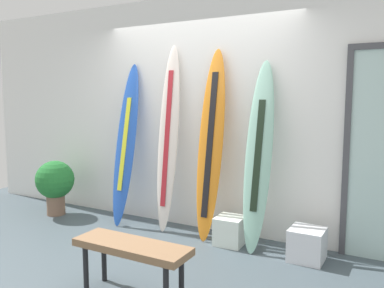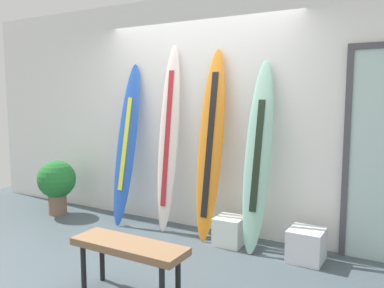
{
  "view_description": "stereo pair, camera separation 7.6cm",
  "coord_description": "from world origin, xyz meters",
  "px_view_note": "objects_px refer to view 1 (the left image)",
  "views": [
    {
      "loc": [
        2.24,
        -3.0,
        1.61
      ],
      "look_at": [
        0.06,
        0.95,
        1.07
      ],
      "focal_mm": 37.01,
      "sensor_mm": 36.0,
      "label": 1
    },
    {
      "loc": [
        2.3,
        -2.96,
        1.61
      ],
      "look_at": [
        0.06,
        0.95,
        1.07
      ],
      "focal_mm": 37.01,
      "sensor_mm": 36.0,
      "label": 2
    }
  ],
  "objects_px": {
    "surfboard_cobalt": "(126,145)",
    "potted_plant": "(55,182)",
    "display_block_center": "(230,231)",
    "bench": "(132,250)",
    "display_block_left": "(307,244)",
    "surfboard_sunset": "(211,144)",
    "surfboard_seafoam": "(259,157)",
    "surfboard_ivory": "(168,139)"
  },
  "relations": [
    {
      "from": "surfboard_ivory",
      "to": "potted_plant",
      "type": "bearing_deg",
      "value": -171.12
    },
    {
      "from": "display_block_left",
      "to": "surfboard_cobalt",
      "type": "bearing_deg",
      "value": 177.4
    },
    {
      "from": "potted_plant",
      "to": "bench",
      "type": "bearing_deg",
      "value": -29.53
    },
    {
      "from": "display_block_center",
      "to": "bench",
      "type": "distance_m",
      "value": 1.47
    },
    {
      "from": "surfboard_cobalt",
      "to": "display_block_left",
      "type": "relative_size",
      "value": 6.07
    },
    {
      "from": "surfboard_seafoam",
      "to": "bench",
      "type": "distance_m",
      "value": 1.69
    },
    {
      "from": "surfboard_seafoam",
      "to": "surfboard_ivory",
      "type": "bearing_deg",
      "value": 176.47
    },
    {
      "from": "surfboard_sunset",
      "to": "surfboard_seafoam",
      "type": "relative_size",
      "value": 1.08
    },
    {
      "from": "surfboard_sunset",
      "to": "potted_plant",
      "type": "relative_size",
      "value": 2.89
    },
    {
      "from": "display_block_center",
      "to": "display_block_left",
      "type": "bearing_deg",
      "value": -1.56
    },
    {
      "from": "surfboard_ivory",
      "to": "surfboard_seafoam",
      "type": "height_order",
      "value": "surfboard_ivory"
    },
    {
      "from": "bench",
      "to": "potted_plant",
      "type": "bearing_deg",
      "value": 150.47
    },
    {
      "from": "surfboard_sunset",
      "to": "bench",
      "type": "xyz_separation_m",
      "value": [
        0.06,
        -1.53,
        -0.68
      ]
    },
    {
      "from": "surfboard_sunset",
      "to": "bench",
      "type": "bearing_deg",
      "value": -87.82
    },
    {
      "from": "surfboard_ivory",
      "to": "bench",
      "type": "bearing_deg",
      "value": -67.79
    },
    {
      "from": "surfboard_cobalt",
      "to": "display_block_center",
      "type": "bearing_deg",
      "value": -3.19
    },
    {
      "from": "surfboard_ivory",
      "to": "potted_plant",
      "type": "distance_m",
      "value": 1.8
    },
    {
      "from": "bench",
      "to": "surfboard_sunset",
      "type": "bearing_deg",
      "value": 92.18
    },
    {
      "from": "surfboard_cobalt",
      "to": "bench",
      "type": "bearing_deg",
      "value": -50.62
    },
    {
      "from": "display_block_center",
      "to": "surfboard_ivory",
      "type": "bearing_deg",
      "value": 171.67
    },
    {
      "from": "potted_plant",
      "to": "bench",
      "type": "relative_size",
      "value": 0.76
    },
    {
      "from": "display_block_center",
      "to": "potted_plant",
      "type": "distance_m",
      "value": 2.55
    },
    {
      "from": "surfboard_ivory",
      "to": "display_block_left",
      "type": "height_order",
      "value": "surfboard_ivory"
    },
    {
      "from": "bench",
      "to": "display_block_center",
      "type": "bearing_deg",
      "value": 80.87
    },
    {
      "from": "surfboard_ivory",
      "to": "display_block_left",
      "type": "xyz_separation_m",
      "value": [
        1.7,
        -0.15,
        -0.94
      ]
    },
    {
      "from": "surfboard_cobalt",
      "to": "display_block_left",
      "type": "bearing_deg",
      "value": -2.6
    },
    {
      "from": "surfboard_cobalt",
      "to": "surfboard_ivory",
      "type": "distance_m",
      "value": 0.62
    },
    {
      "from": "display_block_left",
      "to": "bench",
      "type": "height_order",
      "value": "bench"
    },
    {
      "from": "display_block_center",
      "to": "potted_plant",
      "type": "bearing_deg",
      "value": -177.0
    },
    {
      "from": "surfboard_ivory",
      "to": "surfboard_seafoam",
      "type": "xyz_separation_m",
      "value": [
        1.16,
        -0.07,
        -0.11
      ]
    },
    {
      "from": "surfboard_seafoam",
      "to": "bench",
      "type": "bearing_deg",
      "value": -109.21
    },
    {
      "from": "surfboard_ivory",
      "to": "surfboard_sunset",
      "type": "height_order",
      "value": "surfboard_ivory"
    },
    {
      "from": "display_block_left",
      "to": "bench",
      "type": "distance_m",
      "value": 1.78
    },
    {
      "from": "surfboard_cobalt",
      "to": "surfboard_sunset",
      "type": "distance_m",
      "value": 1.19
    },
    {
      "from": "potted_plant",
      "to": "surfboard_ivory",
      "type": "bearing_deg",
      "value": 8.88
    },
    {
      "from": "surfboard_ivory",
      "to": "surfboard_sunset",
      "type": "relative_size",
      "value": 1.03
    },
    {
      "from": "bench",
      "to": "display_block_left",
      "type": "bearing_deg",
      "value": 53.01
    },
    {
      "from": "surfboard_seafoam",
      "to": "potted_plant",
      "type": "height_order",
      "value": "surfboard_seafoam"
    },
    {
      "from": "surfboard_cobalt",
      "to": "potted_plant",
      "type": "height_order",
      "value": "surfboard_cobalt"
    },
    {
      "from": "surfboard_ivory",
      "to": "surfboard_sunset",
      "type": "distance_m",
      "value": 0.58
    },
    {
      "from": "display_block_center",
      "to": "bench",
      "type": "relative_size",
      "value": 0.31
    },
    {
      "from": "surfboard_sunset",
      "to": "bench",
      "type": "relative_size",
      "value": 2.19
    }
  ]
}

